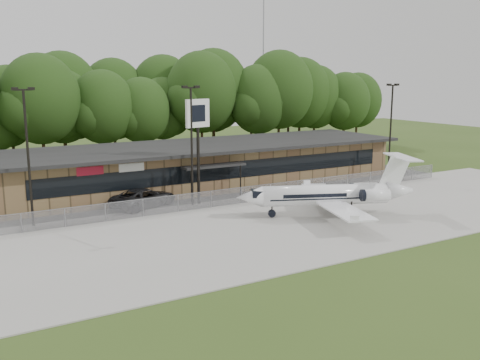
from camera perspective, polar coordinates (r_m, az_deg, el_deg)
ground at (r=35.73m, az=13.84°, el=-7.24°), size 160.00×160.00×0.00m
apron at (r=41.58m, az=6.22°, el=-4.32°), size 64.00×18.00×0.08m
parking_lot at (r=51.03m, az=-1.39°, el=-1.38°), size 50.00×9.00×0.06m
terminal at (r=54.50m, az=-3.63°, el=1.70°), size 41.00×11.65×4.30m
fence at (r=47.06m, az=1.23°, el=-1.52°), size 46.00×0.04×1.52m
treeline at (r=70.52m, az=-10.27°, el=8.02°), size 72.00×12.00×15.00m
radio_mast at (r=85.58m, az=2.49°, el=12.04°), size 0.20×0.20×25.00m
light_pole_left at (r=41.52m, az=-21.73°, el=3.30°), size 1.55×0.30×10.23m
light_pole_mid at (r=45.20m, az=-5.19°, el=4.61°), size 1.55×0.30×10.23m
light_pole_right at (r=58.60m, az=15.79°, el=5.71°), size 1.55×0.30×10.23m
business_jet at (r=42.82m, az=9.71°, el=-1.62°), size 14.15×12.63×4.86m
suv at (r=46.13m, az=-10.23°, el=-1.87°), size 6.61×4.88×1.67m
pole_sign at (r=45.67m, az=-4.53°, el=5.92°), size 2.38×0.81×9.10m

